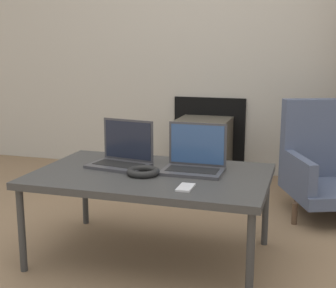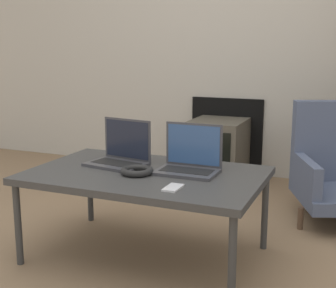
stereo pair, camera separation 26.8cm
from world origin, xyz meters
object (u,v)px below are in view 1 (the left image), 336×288
laptop_left (122,155)px  laptop_right (194,160)px  tv (202,149)px  armchair (336,163)px  phone (186,187)px  headphones (143,172)px

laptop_left → laptop_right: (0.41, 0.00, 0.00)m
laptop_right → tv: laptop_right is taller
tv → armchair: bearing=-26.8°
laptop_left → phone: 0.54m
laptop_right → laptop_left: bearing=-179.8°
laptop_left → laptop_right: 0.41m
laptop_left → armchair: 1.51m
laptop_right → armchair: size_ratio=0.38×
phone → tv: size_ratio=0.24×
headphones → armchair: size_ratio=0.20×
phone → laptop_right: bearing=96.5°
headphones → tv: (-0.06, 1.63, -0.23)m
tv → phone: bearing=-79.7°
headphones → tv: 1.65m
headphones → tv: bearing=92.1°
headphones → phone: bearing=-31.3°
tv → armchair: size_ratio=0.62×
headphones → phone: size_ratio=1.37×
armchair → laptop_right: bearing=-150.4°
phone → tv: tv is taller
headphones → armchair: bearing=48.3°
laptop_right → headphones: (-0.23, -0.15, -0.04)m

